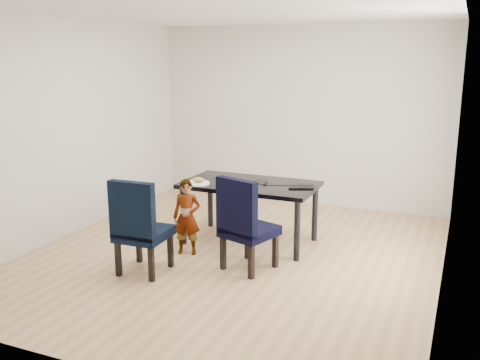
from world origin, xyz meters
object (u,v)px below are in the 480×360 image
at_px(chair_right, 249,223).
at_px(child, 187,217).
at_px(dining_table, 250,213).
at_px(laptop, 301,186).
at_px(chair_left, 144,225).
at_px(plate, 197,183).

height_order(chair_right, child, chair_right).
height_order(dining_table, laptop, laptop).
bearing_deg(dining_table, chair_right, -67.98).
height_order(chair_left, plate, chair_left).
height_order(chair_right, laptop, chair_right).
xyz_separation_m(chair_left, plate, (0.11, 1.00, 0.24)).
relative_size(child, plate, 2.93).
bearing_deg(chair_left, laptop, 43.39).
height_order(dining_table, chair_left, chair_left).
bearing_deg(plate, chair_left, -96.36).
bearing_deg(chair_right, chair_left, -135.00).
bearing_deg(chair_right, laptop, 86.82).
bearing_deg(plate, dining_table, 27.53).
bearing_deg(child, plate, 81.27).
xyz_separation_m(dining_table, child, (-0.52, -0.65, 0.07)).
height_order(chair_left, laptop, chair_left).
xyz_separation_m(child, plate, (-0.05, 0.36, 0.32)).
bearing_deg(laptop, chair_right, 47.85).
bearing_deg(dining_table, plate, -152.47).
xyz_separation_m(chair_right, laptop, (0.31, 0.83, 0.25)).
relative_size(chair_right, plate, 3.42).
bearing_deg(chair_right, child, -171.41).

